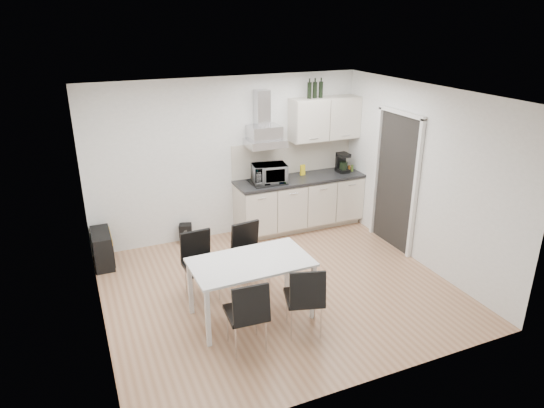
{
  "coord_description": "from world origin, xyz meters",
  "views": [
    {
      "loc": [
        -2.34,
        -5.21,
        3.47
      ],
      "look_at": [
        0.05,
        0.34,
        1.1
      ],
      "focal_mm": 32.0,
      "sensor_mm": 36.0,
      "label": 1
    }
  ],
  "objects_px": {
    "dining_table": "(251,267)",
    "chair_far_right": "(252,257)",
    "chair_near_left": "(246,314)",
    "kitchenette": "(301,182)",
    "guitar_amp": "(103,248)",
    "chair_far_left": "(201,267)",
    "chair_near_right": "(304,298)",
    "floor_speaker": "(186,233)"
  },
  "relations": [
    {
      "from": "dining_table",
      "to": "chair_far_right",
      "type": "xyz_separation_m",
      "value": [
        0.26,
        0.64,
        -0.23
      ]
    },
    {
      "from": "chair_far_right",
      "to": "dining_table",
      "type": "bearing_deg",
      "value": 60.37
    },
    {
      "from": "chair_far_right",
      "to": "chair_near_left",
      "type": "height_order",
      "value": "same"
    },
    {
      "from": "kitchenette",
      "to": "guitar_amp",
      "type": "bearing_deg",
      "value": -178.52
    },
    {
      "from": "kitchenette",
      "to": "chair_far_left",
      "type": "distance_m",
      "value": 2.69
    },
    {
      "from": "chair_near_right",
      "to": "floor_speaker",
      "type": "bearing_deg",
      "value": 119.88
    },
    {
      "from": "dining_table",
      "to": "guitar_amp",
      "type": "bearing_deg",
      "value": 125.29
    },
    {
      "from": "kitchenette",
      "to": "chair_far_right",
      "type": "relative_size",
      "value": 2.86
    },
    {
      "from": "chair_far_right",
      "to": "chair_near_right",
      "type": "xyz_separation_m",
      "value": [
        0.18,
        -1.18,
        0.0
      ]
    },
    {
      "from": "chair_far_right",
      "to": "guitar_amp",
      "type": "relative_size",
      "value": 1.41
    },
    {
      "from": "chair_far_left",
      "to": "guitar_amp",
      "type": "height_order",
      "value": "chair_far_left"
    },
    {
      "from": "kitchenette",
      "to": "floor_speaker",
      "type": "distance_m",
      "value": 2.1
    },
    {
      "from": "kitchenette",
      "to": "floor_speaker",
      "type": "height_order",
      "value": "kitchenette"
    },
    {
      "from": "chair_far_right",
      "to": "floor_speaker",
      "type": "bearing_deg",
      "value": -80.87
    },
    {
      "from": "dining_table",
      "to": "chair_near_right",
      "type": "bearing_deg",
      "value": -51.79
    },
    {
      "from": "chair_far_left",
      "to": "guitar_amp",
      "type": "relative_size",
      "value": 1.41
    },
    {
      "from": "chair_near_right",
      "to": "guitar_amp",
      "type": "relative_size",
      "value": 1.41
    },
    {
      "from": "chair_far_left",
      "to": "floor_speaker",
      "type": "distance_m",
      "value": 1.73
    },
    {
      "from": "chair_far_left",
      "to": "chair_far_right",
      "type": "height_order",
      "value": "same"
    },
    {
      "from": "chair_near_left",
      "to": "guitar_amp",
      "type": "relative_size",
      "value": 1.41
    },
    {
      "from": "chair_near_left",
      "to": "guitar_amp",
      "type": "bearing_deg",
      "value": 118.98
    },
    {
      "from": "chair_near_right",
      "to": "chair_near_left",
      "type": "bearing_deg",
      "value": -161.87
    },
    {
      "from": "kitchenette",
      "to": "chair_far_left",
      "type": "height_order",
      "value": "kitchenette"
    },
    {
      "from": "kitchenette",
      "to": "guitar_amp",
      "type": "distance_m",
      "value": 3.34
    },
    {
      "from": "chair_far_right",
      "to": "guitar_amp",
      "type": "distance_m",
      "value": 2.32
    },
    {
      "from": "chair_far_left",
      "to": "chair_near_right",
      "type": "height_order",
      "value": "same"
    },
    {
      "from": "kitchenette",
      "to": "chair_near_left",
      "type": "distance_m",
      "value": 3.42
    },
    {
      "from": "dining_table",
      "to": "chair_far_left",
      "type": "bearing_deg",
      "value": 123.12
    },
    {
      "from": "guitar_amp",
      "to": "dining_table",
      "type": "bearing_deg",
      "value": -52.98
    },
    {
      "from": "dining_table",
      "to": "guitar_amp",
      "type": "xyz_separation_m",
      "value": [
        -1.54,
        2.09,
        -0.41
      ]
    },
    {
      "from": "kitchenette",
      "to": "chair_far_right",
      "type": "distance_m",
      "value": 2.16
    },
    {
      "from": "kitchenette",
      "to": "chair_far_left",
      "type": "bearing_deg",
      "value": -145.01
    },
    {
      "from": "chair_far_left",
      "to": "chair_near_left",
      "type": "distance_m",
      "value": 1.21
    },
    {
      "from": "dining_table",
      "to": "chair_near_left",
      "type": "height_order",
      "value": "chair_near_left"
    },
    {
      "from": "kitchenette",
      "to": "chair_far_right",
      "type": "bearing_deg",
      "value": -134.09
    },
    {
      "from": "kitchenette",
      "to": "chair_near_left",
      "type": "bearing_deg",
      "value": -126.45
    },
    {
      "from": "chair_near_right",
      "to": "chair_far_left",
      "type": "bearing_deg",
      "value": 143.18
    },
    {
      "from": "chair_near_left",
      "to": "floor_speaker",
      "type": "relative_size",
      "value": 2.76
    },
    {
      "from": "chair_far_right",
      "to": "floor_speaker",
      "type": "height_order",
      "value": "chair_far_right"
    },
    {
      "from": "chair_far_left",
      "to": "floor_speaker",
      "type": "relative_size",
      "value": 2.76
    },
    {
      "from": "chair_near_left",
      "to": "dining_table",
      "type": "bearing_deg",
      "value": 67.26
    },
    {
      "from": "chair_far_left",
      "to": "chair_far_right",
      "type": "bearing_deg",
      "value": 176.81
    }
  ]
}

